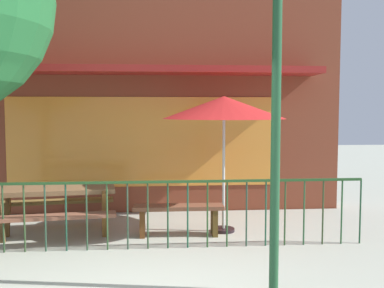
{
  "coord_description": "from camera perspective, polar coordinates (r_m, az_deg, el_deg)",
  "views": [
    {
      "loc": [
        0.24,
        -4.11,
        1.95
      ],
      "look_at": [
        0.8,
        2.49,
        1.45
      ],
      "focal_mm": 41.8,
      "sensor_mm": 36.0,
      "label": 1
    }
  ],
  "objects": [
    {
      "name": "patio_fence_front",
      "position": [
        6.34,
        -6.96,
        -7.45
      ],
      "size": [
        6.49,
        0.04,
        0.97
      ],
      "color": "#234B21",
      "rests_on": "ground"
    },
    {
      "name": "picnic_table_left",
      "position": [
        7.22,
        -17.09,
        -6.56
      ],
      "size": [
        1.96,
        1.58,
        0.79
      ],
      "color": "brown",
      "rests_on": "ground"
    },
    {
      "name": "street_lamp",
      "position": [
        4.77,
        10.75,
        9.83
      ],
      "size": [
        0.28,
        0.28,
        3.66
      ],
      "color": "#1F4C2C",
      "rests_on": "ground"
    },
    {
      "name": "patio_umbrella",
      "position": [
        7.1,
        4.1,
        4.58
      ],
      "size": [
        1.95,
        1.95,
        2.17
      ],
      "color": "black",
      "rests_on": "ground"
    },
    {
      "name": "patio_bench",
      "position": [
        7.02,
        -1.74,
        -8.84
      ],
      "size": [
        1.41,
        0.35,
        0.48
      ],
      "color": "brown",
      "rests_on": "ground"
    },
    {
      "name": "pub_storefront",
      "position": [
        8.77,
        -6.46,
        9.21
      ],
      "size": [
        7.7,
        1.3,
        5.44
      ],
      "color": "#442414",
      "rests_on": "ground"
    }
  ]
}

